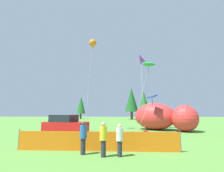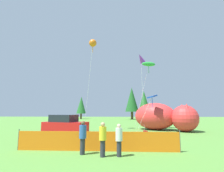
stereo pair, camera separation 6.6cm
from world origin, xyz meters
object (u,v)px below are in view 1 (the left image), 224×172
kite_purple_delta (141,59)px  folding_chair (144,136)px  inflatable_cat (163,117)px  spectator_in_blue_shirt (120,139)px  kite_green_fish (148,64)px  spectator_in_grey_shirt (83,136)px  parked_car (65,126)px  spectator_in_green_shirt (103,138)px  kite_blue_box (152,97)px  kite_orange_flower (93,43)px

kite_purple_delta → folding_chair: bearing=-96.1°
inflatable_cat → kite_purple_delta: kite_purple_delta is taller
spectator_in_blue_shirt → kite_green_fish: bearing=74.4°
inflatable_cat → spectator_in_grey_shirt: bearing=-88.7°
spectator_in_blue_shirt → spectator_in_grey_shirt: 2.07m
parked_car → inflatable_cat: 12.10m
spectator_in_green_shirt → kite_green_fish: (4.78, 14.16, 7.81)m
parked_car → spectator_in_green_shirt: (4.38, -7.17, -0.02)m
parked_car → spectator_in_blue_shirt: parked_car is taller
folding_chair → spectator_in_blue_shirt: size_ratio=0.54×
kite_blue_box → spectator_in_grey_shirt: bearing=-118.0°
kite_orange_flower → kite_blue_box: kite_orange_flower is taller
spectator_in_blue_shirt → spectator_in_grey_shirt: (-2.04, 0.35, 0.07)m
kite_green_fish → spectator_in_grey_shirt: bearing=-113.5°
kite_orange_flower → folding_chair: bearing=-56.9°
inflatable_cat → spectator_in_grey_shirt: size_ratio=4.31×
inflatable_cat → spectator_in_grey_shirt: inflatable_cat is taller
inflatable_cat → kite_blue_box: 3.35m
folding_chair → spectator_in_blue_shirt: spectator_in_blue_shirt is taller
spectator_in_grey_shirt → spectator_in_green_shirt: 1.26m
folding_chair → spectator_in_grey_shirt: bearing=12.7°
kite_orange_flower → kite_green_fish: (7.54, 1.65, -2.54)m
parked_car → kite_orange_flower: (1.62, 5.34, 10.33)m
spectator_in_blue_shirt → kite_orange_flower: bearing=106.3°
folding_chair → spectator_in_grey_shirt: (-3.86, -3.72, 0.46)m
parked_car → kite_orange_flower: bearing=89.2°
spectator_in_grey_shirt → folding_chair: bearing=43.9°
folding_chair → spectator_in_blue_shirt: (-1.82, -4.06, 0.39)m
folding_chair → spectator_in_green_shirt: 4.98m
spectator_in_blue_shirt → kite_blue_box: kite_blue_box is taller
kite_orange_flower → spectator_in_grey_shirt: bearing=-82.5°
spectator_in_grey_shirt → parked_car: bearing=115.5°
spectator_in_blue_shirt → kite_orange_flower: (-3.62, 12.41, 10.40)m
spectator_in_green_shirt → kite_blue_box: (4.62, 11.36, 3.04)m
spectator_in_blue_shirt → kite_purple_delta: kite_purple_delta is taller
folding_chair → inflatable_cat: bearing=-142.6°
kite_green_fish → kite_blue_box: bearing=-93.3°
spectator_in_grey_shirt → kite_orange_flower: 15.96m
folding_chair → kite_orange_flower: 14.69m
parked_car → kite_green_fish: 13.91m
inflatable_cat → folding_chair: bearing=-79.9°
folding_chair → kite_blue_box: (1.93, 7.19, 3.49)m
spectator_in_blue_shirt → spectator_in_green_shirt: size_ratio=0.95×
kite_orange_flower → inflatable_cat: bearing=3.5°
folding_chair → kite_blue_box: bearing=-136.2°
parked_car → kite_purple_delta: bearing=56.6°
parked_car → kite_blue_box: 10.38m
folding_chair → kite_purple_delta: bearing=-127.3°
kite_orange_flower → spectator_in_green_shirt: bearing=-77.6°
spectator_in_blue_shirt → kite_green_fish: size_ratio=0.18×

